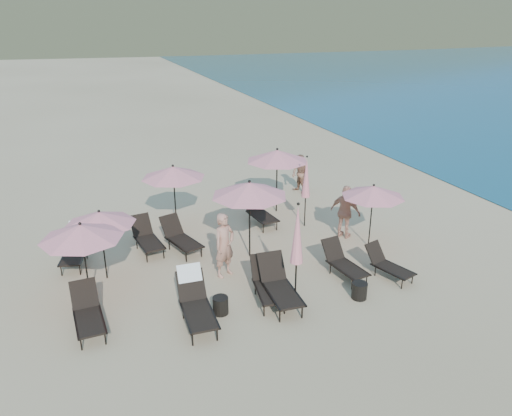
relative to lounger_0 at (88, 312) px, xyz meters
name	(u,v)px	position (x,y,z in m)	size (l,w,h in m)	color
ground	(296,293)	(5.24, -0.29, -0.45)	(800.00, 800.00, 0.00)	#D6BA8C
lounger_0	(88,312)	(0.00, 0.00, 0.00)	(0.71, 1.69, 0.95)	black
lounger_1	(195,300)	(2.44, -0.56, 0.11)	(0.76, 1.90, 1.16)	black
lounger_2	(279,285)	(4.64, -0.52, 0.05)	(0.81, 1.89, 1.06)	black
lounger_3	(267,283)	(4.42, -0.27, 0.00)	(0.88, 1.74, 0.96)	black
lounger_4	(343,262)	(6.87, 0.09, -0.02)	(0.80, 1.64, 0.91)	black
lounger_5	(388,264)	(8.01, -0.40, -0.05)	(0.96, 1.56, 0.84)	black
lounger_6	(75,246)	(-0.12, 3.68, 0.05)	(0.99, 1.77, 1.05)	black
lounger_7	(147,237)	(1.97, 3.67, 0.00)	(0.86, 1.74, 0.96)	black
lounger_8	(180,237)	(2.95, 3.29, 0.01)	(1.10, 1.80, 0.97)	black
lounger_9	(259,212)	(6.00, 4.38, 0.00)	(0.82, 1.73, 0.96)	black
umbrella_open_0	(81,232)	(0.10, 1.26, 1.51)	(2.05, 2.05, 2.21)	black
umbrella_open_1	(249,189)	(4.83, 2.17, 1.72)	(2.27, 2.27, 2.44)	black
umbrella_open_2	(373,191)	(8.60, 1.45, 1.41)	(1.95, 1.95, 2.09)	black
umbrella_open_3	(173,172)	(3.19, 5.00, 1.58)	(2.13, 2.13, 2.29)	black
umbrella_open_4	(277,156)	(7.02, 5.23, 1.70)	(2.26, 2.26, 2.43)	black
umbrella_open_5	(100,218)	(0.61, 2.32, 1.38)	(1.92, 1.92, 2.06)	black
umbrella_closed_0	(297,235)	(4.99, -0.76, 1.49)	(0.33, 0.33, 2.78)	black
umbrella_closed_1	(306,178)	(7.40, 3.62, 1.32)	(0.30, 0.30, 2.53)	black
side_table_0	(221,305)	(3.08, -0.50, -0.22)	(0.39, 0.39, 0.45)	black
side_table_1	(359,291)	(6.66, -1.11, -0.22)	(0.40, 0.40, 0.44)	black
beachgoer_a	(224,245)	(3.77, 1.31, 0.49)	(0.68, 0.45, 1.87)	tan
beachgoer_b	(300,174)	(8.72, 6.80, 0.34)	(0.77, 0.60, 1.58)	#96664D
beachgoer_c	(345,212)	(8.22, 2.34, 0.45)	(1.04, 0.43, 1.78)	tan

